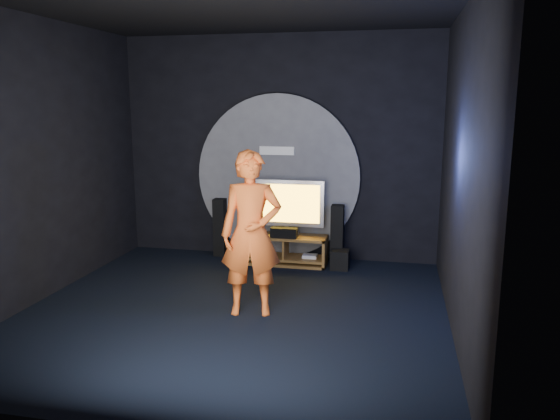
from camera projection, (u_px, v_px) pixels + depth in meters
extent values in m
plane|color=black|center=(234.00, 311.00, 6.54)|extent=(5.00, 5.00, 0.00)
cube|color=black|center=(278.00, 148.00, 8.60)|extent=(5.00, 0.04, 3.50)
cube|color=black|center=(126.00, 206.00, 3.80)|extent=(5.00, 0.04, 3.50)
cube|color=black|center=(37.00, 161.00, 6.72)|extent=(0.04, 5.00, 3.50)
cube|color=black|center=(461.00, 172.00, 5.69)|extent=(0.04, 5.00, 3.50)
cube|color=black|center=(229.00, 4.00, 5.86)|extent=(5.00, 5.00, 0.01)
cylinder|color=#515156|center=(278.00, 177.00, 8.63)|extent=(2.60, 0.08, 2.60)
cube|color=white|center=(277.00, 151.00, 8.50)|extent=(0.55, 0.03, 0.13)
cube|color=olive|center=(286.00, 237.00, 8.38)|extent=(1.27, 0.45, 0.04)
cube|color=olive|center=(286.00, 258.00, 8.44)|extent=(1.23, 0.42, 0.04)
cube|color=olive|center=(247.00, 248.00, 8.55)|extent=(0.04, 0.45, 0.45)
cube|color=olive|center=(325.00, 252.00, 8.29)|extent=(0.04, 0.45, 0.45)
cube|color=olive|center=(286.00, 247.00, 8.41)|extent=(0.03, 0.40, 0.29)
cube|color=olive|center=(286.00, 262.00, 8.46)|extent=(1.27, 0.45, 0.04)
cube|color=white|center=(310.00, 256.00, 8.36)|extent=(0.22, 0.16, 0.05)
cube|color=silver|center=(287.00, 233.00, 8.44)|extent=(0.36, 0.22, 0.04)
cylinder|color=silver|center=(287.00, 229.00, 8.43)|extent=(0.07, 0.07, 0.10)
cube|color=silver|center=(287.00, 203.00, 8.35)|extent=(1.15, 0.06, 0.71)
cube|color=yellow|center=(286.00, 203.00, 8.31)|extent=(1.03, 0.01, 0.58)
cube|color=black|center=(284.00, 233.00, 8.24)|extent=(0.40, 0.15, 0.15)
cube|color=black|center=(252.00, 235.00, 8.36)|extent=(0.18, 0.05, 0.02)
cube|color=black|center=(220.00, 227.00, 8.86)|extent=(0.19, 0.21, 0.94)
cube|color=black|center=(337.00, 235.00, 8.32)|extent=(0.19, 0.21, 0.94)
cube|color=black|center=(340.00, 260.00, 8.17)|extent=(0.27, 0.27, 0.29)
imported|color=#D7561D|center=(251.00, 233.00, 6.32)|extent=(0.79, 0.60, 1.94)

